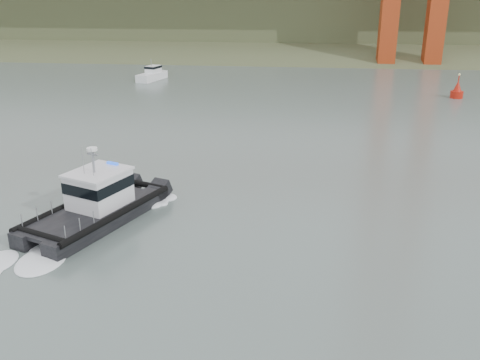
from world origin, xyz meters
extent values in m
plane|color=slate|center=(0.00, 0.00, 0.00)|extent=(400.00, 400.00, 0.00)
cube|color=#3B4729|center=(0.00, 92.00, 0.00)|extent=(500.00, 44.72, 16.25)
cube|color=#3B4729|center=(0.00, 120.00, 6.00)|extent=(500.00, 70.00, 18.00)
cube|color=black|center=(-10.69, 4.97, 0.39)|extent=(4.90, 9.99, 1.12)
cube|color=black|center=(-8.35, 4.05, 0.39)|extent=(4.90, 9.99, 1.12)
cube|color=black|center=(-9.69, 4.08, 0.84)|extent=(6.73, 9.61, 0.23)
cube|color=silver|center=(-9.35, 4.94, 2.02)|extent=(3.84, 4.15, 2.15)
cube|color=black|center=(-9.35, 4.94, 2.41)|extent=(3.91, 4.22, 0.70)
cube|color=silver|center=(-9.35, 4.94, 3.17)|extent=(4.08, 4.39, 0.15)
cylinder|color=gray|center=(-9.45, 4.68, 3.94)|extent=(0.15, 0.15, 1.68)
cylinder|color=white|center=(-9.45, 4.68, 4.73)|extent=(0.65, 0.65, 0.17)
cube|color=white|center=(-19.77, 55.39, 0.50)|extent=(3.69, 6.37, 1.21)
cube|color=white|center=(-19.63, 55.87, 1.51)|extent=(2.25, 2.78, 1.21)
cube|color=black|center=(-19.63, 55.87, 1.92)|extent=(2.31, 2.85, 0.35)
cylinder|color=gray|center=(-19.77, 55.39, 2.62)|extent=(0.08, 0.08, 1.21)
cylinder|color=#A8180B|center=(23.21, 46.67, 0.36)|extent=(1.61, 1.61, 1.07)
cone|color=#A8180B|center=(23.21, 46.67, 1.43)|extent=(1.25, 1.25, 1.61)
cylinder|color=#A8180B|center=(23.21, 46.67, 2.50)|extent=(0.14, 0.14, 0.89)
sphere|color=#E5D87F|center=(23.21, 46.67, 3.03)|extent=(0.27, 0.27, 0.27)
camera|label=1|loc=(2.89, -24.98, 14.22)|focal=40.00mm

